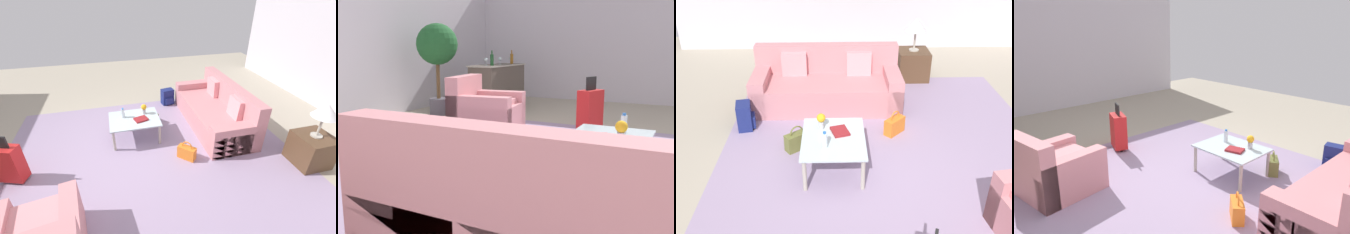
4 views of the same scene
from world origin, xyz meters
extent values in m
plane|color=#A89E89|center=(0.00, 0.00, 0.00)|extent=(12.00, 12.00, 0.00)
cube|color=#9984A3|center=(-0.60, 0.20, 0.00)|extent=(5.20, 4.40, 0.01)
cube|color=#C67F84|center=(-2.10, -0.60, 0.23)|extent=(0.99, 2.33, 0.45)
cube|color=#C67F84|center=(-2.48, -0.60, 0.46)|extent=(0.22, 2.33, 0.92)
cube|color=#C67F84|center=(-2.10, 0.45, 0.30)|extent=(0.99, 0.24, 0.60)
cube|color=#C67F84|center=(-2.10, -1.65, 0.30)|extent=(0.99, 0.24, 0.60)
cube|color=pink|center=(-2.32, -0.08, 0.63)|extent=(0.15, 0.40, 0.41)
cube|color=pink|center=(-2.32, -1.12, 0.63)|extent=(0.13, 0.40, 0.40)
cube|color=silver|center=(-0.40, -0.50, 0.43)|extent=(0.96, 0.76, 0.02)
cylinder|color=#ADA899|center=(-0.83, -0.17, 0.21)|extent=(0.05, 0.05, 0.42)
cylinder|color=#ADA899|center=(0.03, -0.17, 0.21)|extent=(0.05, 0.05, 0.42)
cylinder|color=#ADA899|center=(-0.83, -0.83, 0.21)|extent=(0.05, 0.05, 0.42)
cylinder|color=#ADA899|center=(0.03, -0.83, 0.21)|extent=(0.05, 0.05, 0.42)
cylinder|color=silver|center=(-0.20, -0.60, 0.53)|extent=(0.06, 0.06, 0.18)
cylinder|color=#2D6BBC|center=(-0.20, -0.60, 0.63)|extent=(0.04, 0.04, 0.02)
cube|color=maroon|center=(-0.52, -0.42, 0.45)|extent=(0.29, 0.25, 0.03)
cylinder|color=#B2B7BC|center=(-0.62, -0.65, 0.49)|extent=(0.07, 0.07, 0.10)
sphere|color=gold|center=(-0.62, -0.65, 0.59)|extent=(0.11, 0.11, 0.11)
cube|color=#513823|center=(-3.20, 1.00, 0.27)|extent=(0.56, 0.56, 0.55)
cylinder|color=#ADA899|center=(-3.20, 1.00, 0.56)|extent=(0.18, 0.18, 0.02)
cylinder|color=#ADA899|center=(-3.20, 1.00, 0.75)|extent=(0.04, 0.04, 0.35)
cone|color=white|center=(-3.20, 1.00, 1.03)|extent=(0.39, 0.39, 0.23)
cube|color=orange|center=(-1.20, 0.37, 0.12)|extent=(0.32, 0.33, 0.24)
torus|color=orange|center=(-1.20, 0.37, 0.26)|extent=(0.15, 0.15, 0.20)
cube|color=olive|center=(-0.82, -0.99, 0.12)|extent=(0.30, 0.34, 0.24)
torus|color=olive|center=(-0.82, -0.99, 0.26)|extent=(0.13, 0.17, 0.20)
cube|color=navy|center=(-1.40, -1.80, 0.20)|extent=(0.33, 0.25, 0.40)
cube|color=navy|center=(-1.42, -1.68, 0.12)|extent=(0.22, 0.10, 0.18)
camera|label=1|loc=(-0.09, 3.30, 2.68)|focal=24.00mm
camera|label=2|loc=(-3.98, -1.22, 1.28)|focal=40.00mm
camera|label=3|loc=(3.41, -0.48, 2.84)|focal=40.00mm
camera|label=4|loc=(-3.21, 3.14, 2.28)|focal=35.00mm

